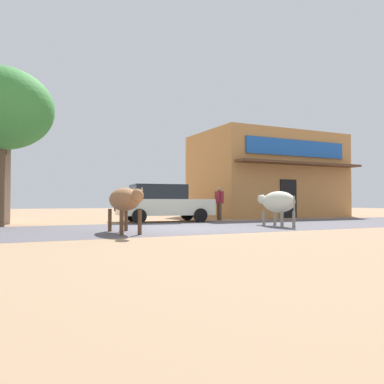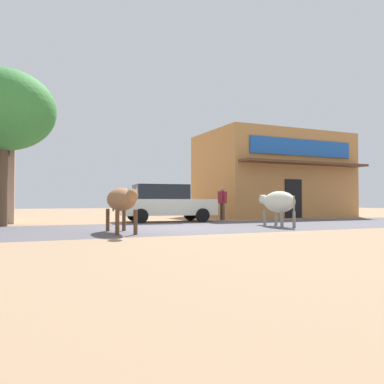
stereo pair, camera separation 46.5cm
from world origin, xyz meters
TOP-DOWN VIEW (x-y plane):
  - ground at (0.00, 0.00)m, footprint 80.00×80.00m
  - asphalt_road at (0.00, 0.00)m, footprint 72.00×6.01m
  - storefront_right_club at (9.38, 7.32)m, footprint 8.46×6.40m
  - roadside_tree at (-5.41, 3.08)m, footprint 3.66×3.66m
  - parked_hatchback_car at (1.08, 3.79)m, footprint 4.31×2.31m
  - cow_near_brown at (-2.22, -1.57)m, footprint 0.80×2.91m
  - cow_far_dark at (3.72, -0.86)m, footprint 1.01×2.70m
  - pedestrian_by_shop at (3.98, 3.82)m, footprint 0.47×0.61m

SIDE VIEW (x-z plane):
  - ground at x=0.00m, z-range 0.00..0.00m
  - asphalt_road at x=0.00m, z-range 0.00..0.00m
  - parked_hatchback_car at x=1.08m, z-range 0.02..1.66m
  - cow_far_dark at x=3.72m, z-range 0.24..1.51m
  - pedestrian_by_shop at x=3.98m, z-range 0.14..1.73m
  - cow_near_brown at x=-2.22m, z-range 0.30..1.59m
  - storefront_right_club at x=9.38m, z-range 0.00..4.96m
  - roadside_tree at x=-5.41m, z-range 1.35..7.02m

